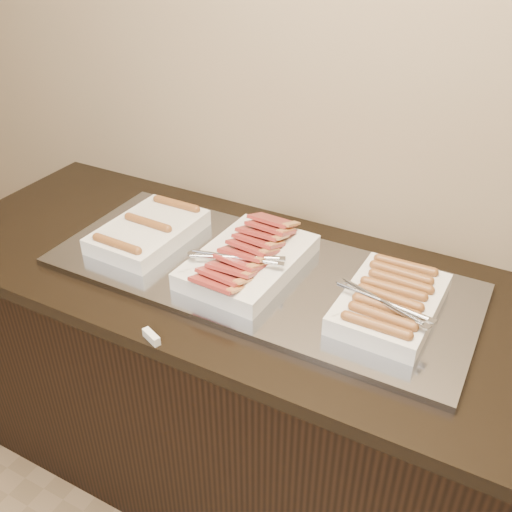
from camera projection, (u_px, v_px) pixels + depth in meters
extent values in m
cube|color=#9E896B|center=(318.00, 67.00, 1.62)|extent=(6.00, 0.05, 2.80)
cube|color=black|center=(257.00, 394.00, 1.87)|extent=(2.00, 0.70, 0.86)
cube|color=black|center=(257.00, 283.00, 1.63)|extent=(2.06, 0.76, 0.04)
cube|color=#9598A3|center=(258.00, 274.00, 1.61)|extent=(1.20, 0.50, 0.02)
cube|color=white|center=(149.00, 232.00, 1.74)|extent=(0.24, 0.35, 0.05)
cylinder|color=brown|center=(117.00, 244.00, 1.62)|extent=(0.15, 0.03, 0.03)
cylinder|color=brown|center=(148.00, 223.00, 1.73)|extent=(0.15, 0.03, 0.03)
cylinder|color=brown|center=(176.00, 204.00, 1.83)|extent=(0.15, 0.03, 0.03)
cube|color=white|center=(249.00, 261.00, 1.61)|extent=(0.28, 0.40, 0.05)
cube|color=#A23834|center=(218.00, 283.00, 1.48)|extent=(0.13, 0.09, 0.04)
cube|color=#A23834|center=(224.00, 275.00, 1.50)|extent=(0.14, 0.10, 0.04)
cube|color=#A23834|center=(234.00, 268.00, 1.52)|extent=(0.13, 0.09, 0.04)
cube|color=#A23834|center=(241.00, 261.00, 1.55)|extent=(0.14, 0.10, 0.04)
cube|color=#A23834|center=(245.00, 253.00, 1.57)|extent=(0.13, 0.09, 0.04)
cube|color=#A23834|center=(253.00, 247.00, 1.60)|extent=(0.14, 0.10, 0.04)
cube|color=#A23834|center=(259.00, 240.00, 1.62)|extent=(0.14, 0.10, 0.04)
cube|color=#A23834|center=(262.00, 233.00, 1.65)|extent=(0.13, 0.09, 0.04)
cube|color=#A23834|center=(271.00, 227.00, 1.67)|extent=(0.14, 0.10, 0.04)
cube|color=#A23834|center=(273.00, 220.00, 1.70)|extent=(0.13, 0.09, 0.04)
cube|color=white|center=(390.00, 303.00, 1.44)|extent=(0.23, 0.34, 0.05)
cylinder|color=brown|center=(376.00, 325.00, 1.32)|extent=(0.15, 0.03, 0.03)
cylinder|color=brown|center=(383.00, 316.00, 1.35)|extent=(0.15, 0.03, 0.03)
cylinder|color=brown|center=(387.00, 307.00, 1.38)|extent=(0.15, 0.03, 0.03)
cylinder|color=brown|center=(390.00, 297.00, 1.41)|extent=(0.15, 0.04, 0.03)
cylinder|color=brown|center=(394.00, 289.00, 1.44)|extent=(0.15, 0.03, 0.03)
cylinder|color=brown|center=(401.00, 282.00, 1.47)|extent=(0.15, 0.03, 0.03)
cylinder|color=brown|center=(401.00, 273.00, 1.50)|extent=(0.15, 0.03, 0.03)
cylinder|color=brown|center=(406.00, 265.00, 1.53)|extent=(0.15, 0.03, 0.03)
cube|color=white|center=(151.00, 337.00, 1.39)|extent=(0.06, 0.04, 0.02)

